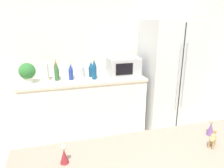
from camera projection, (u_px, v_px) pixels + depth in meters
wall_back at (97, 52)px, 3.55m from camera, size 8.00×0.06×2.55m
back_counter at (84, 107)px, 3.42m from camera, size 1.85×0.63×0.94m
refrigerator at (169, 76)px, 3.59m from camera, size 0.83×0.71×1.78m
potted_plant at (27, 72)px, 3.00m from camera, size 0.23×0.23×0.28m
paper_towel_roll at (45, 72)px, 3.13m from camera, size 0.11×0.11×0.25m
microwave at (123, 66)px, 3.41m from camera, size 0.48×0.37×0.28m
back_bottle_0 at (71, 70)px, 3.27m from camera, size 0.07×0.07×0.26m
back_bottle_1 at (82, 70)px, 3.30m from camera, size 0.07×0.07×0.25m
back_bottle_2 at (57, 72)px, 3.14m from camera, size 0.07×0.07×0.27m
back_bottle_3 at (56, 69)px, 3.21m from camera, size 0.06×0.06×0.29m
back_bottle_4 at (71, 72)px, 3.17m from camera, size 0.06×0.06×0.24m
back_bottle_5 at (91, 69)px, 3.33m from camera, size 0.08×0.08×0.24m
back_bottle_6 at (94, 70)px, 3.19m from camera, size 0.07×0.07×0.30m
camel_figurine at (213, 138)px, 1.51m from camera, size 0.09×0.08×0.12m
wise_man_figurine_blue at (211, 128)px, 1.67m from camera, size 0.06×0.06×0.13m
wise_man_figurine_crimson at (64, 155)px, 1.35m from camera, size 0.06×0.06×0.13m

